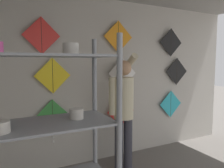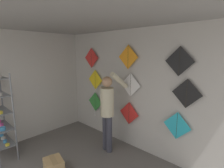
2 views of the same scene
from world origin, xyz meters
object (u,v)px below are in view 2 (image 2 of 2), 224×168
(shopkeeper, at_px, (108,107))
(kite_3, at_px, (95,80))
(kite_1, at_px, (129,113))
(kite_5, at_px, (187,94))
(kite_4, at_px, (131,85))
(kite_8, at_px, (179,61))
(cardboard_box, at_px, (54,166))
(kite_7, at_px, (128,57))
(kite_0, at_px, (95,103))
(kite_2, at_px, (177,126))
(kite_6, at_px, (91,58))

(shopkeeper, height_order, kite_3, shopkeeper)
(shopkeeper, bearing_deg, kite_1, 74.72)
(kite_1, distance_m, kite_5, 1.48)
(kite_3, relative_size, kite_4, 1.00)
(kite_8, bearing_deg, kite_4, 180.00)
(shopkeeper, bearing_deg, cardboard_box, -89.39)
(kite_1, xyz_separation_m, kite_4, (0.03, 0.00, 0.70))
(kite_5, bearing_deg, kite_7, 180.00)
(cardboard_box, height_order, kite_4, kite_4)
(cardboard_box, distance_m, kite_1, 1.95)
(kite_0, bearing_deg, kite_7, 0.03)
(shopkeeper, height_order, kite_0, shopkeeper)
(kite_5, bearing_deg, shopkeeper, -162.21)
(kite_2, bearing_deg, shopkeeper, -160.61)
(cardboard_box, bearing_deg, kite_1, 75.86)
(kite_2, distance_m, kite_8, 1.25)
(kite_2, relative_size, kite_4, 1.00)
(kite_3, bearing_deg, kite_4, 0.00)
(kite_1, height_order, kite_7, kite_7)
(cardboard_box, bearing_deg, kite_4, 74.95)
(kite_2, height_order, kite_3, kite_3)
(kite_3, height_order, kite_6, kite_6)
(kite_1, bearing_deg, kite_5, 0.00)
(kite_4, bearing_deg, kite_7, 180.00)
(cardboard_box, distance_m, kite_6, 2.81)
(kite_1, bearing_deg, kite_4, 0.00)
(kite_3, xyz_separation_m, kite_8, (2.34, 0.00, 0.60))
(kite_4, distance_m, kite_6, 1.50)
(kite_6, bearing_deg, kite_7, 0.00)
(kite_2, height_order, kite_8, kite_8)
(shopkeeper, distance_m, kite_7, 1.23)
(kite_0, height_order, kite_7, kite_7)
(cardboard_box, height_order, kite_8, kite_8)
(kite_0, height_order, kite_3, kite_3)
(kite_4, distance_m, kite_5, 1.28)
(kite_5, xyz_separation_m, kite_7, (-1.36, 0.00, 0.63))
(kite_8, bearing_deg, kite_1, 180.00)
(kite_1, distance_m, kite_3, 1.38)
(kite_1, distance_m, kite_2, 1.17)
(cardboard_box, height_order, kite_7, kite_7)
(kite_7, xyz_separation_m, kite_8, (1.19, 0.00, -0.05))
(kite_8, bearing_deg, cardboard_box, -131.86)
(kite_3, bearing_deg, kite_2, 0.00)
(kite_2, bearing_deg, kite_7, 180.00)
(cardboard_box, bearing_deg, kite_8, 48.14)
(kite_1, distance_m, kite_4, 0.70)
(kite_1, height_order, kite_4, kite_4)
(kite_2, bearing_deg, cardboard_box, -132.52)
(kite_3, relative_size, kite_5, 1.00)
(kite_2, bearing_deg, kite_6, 180.00)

